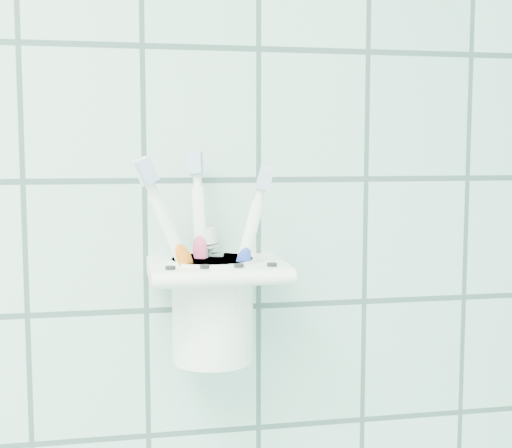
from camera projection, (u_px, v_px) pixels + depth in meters
The scene contains 6 objects.
holder_bracket at pixel (217, 271), 0.71m from camera, with size 0.13×0.11×0.04m.
cup at pixel (213, 306), 0.72m from camera, with size 0.09×0.09×0.10m.
toothbrush_pink at pixel (223, 249), 0.70m from camera, with size 0.08×0.03×0.21m.
toothbrush_blue at pixel (206, 253), 0.70m from camera, with size 0.02×0.05×0.20m.
toothbrush_orange at pixel (218, 260), 0.69m from camera, with size 0.05×0.02×0.19m.
toothpaste_tube at pixel (218, 279), 0.73m from camera, with size 0.04×0.03×0.13m.
Camera 1 is at (0.57, 0.46, 1.42)m, focal length 50.00 mm.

